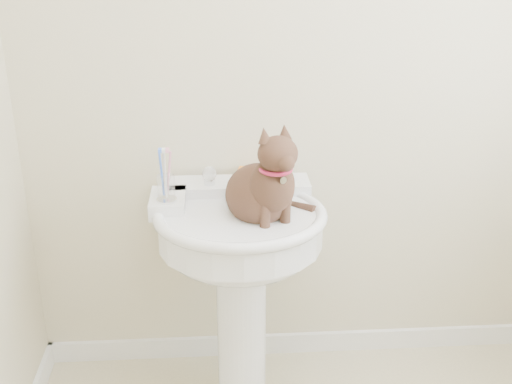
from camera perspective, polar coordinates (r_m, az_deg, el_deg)
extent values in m
cube|color=white|center=(2.86, 4.60, -13.16)|extent=(2.20, 0.02, 0.09)
cylinder|color=white|center=(2.43, -1.29, -12.27)|extent=(0.18, 0.18, 0.64)
cylinder|color=white|center=(2.22, -1.39, -3.38)|extent=(0.57, 0.57, 0.12)
ellipsoid|color=white|center=(2.25, -1.37, -4.79)|extent=(0.52, 0.45, 0.20)
torus|color=white|center=(2.19, -1.40, -2.06)|extent=(0.60, 0.60, 0.04)
cube|color=white|center=(2.37, -1.62, 0.33)|extent=(0.53, 0.14, 0.06)
cube|color=white|center=(2.27, -7.83, -0.98)|extent=(0.12, 0.19, 0.06)
cylinder|color=silver|center=(2.32, -1.59, 1.10)|extent=(0.05, 0.05, 0.05)
cylinder|color=silver|center=(2.26, -1.55, 1.34)|extent=(0.04, 0.04, 0.14)
sphere|color=white|center=(2.33, -4.33, 1.68)|extent=(0.06, 0.06, 0.06)
sphere|color=white|center=(2.33, 1.09, 1.81)|extent=(0.06, 0.06, 0.06)
cube|color=orange|center=(2.40, -0.54, 1.71)|extent=(0.10, 0.08, 0.03)
cylinder|color=silver|center=(2.22, -7.94, -0.68)|extent=(0.07, 0.07, 0.01)
cylinder|color=white|center=(2.20, -8.00, 0.42)|extent=(0.06, 0.06, 0.09)
cylinder|color=#3F6FEA|center=(2.18, -8.39, 1.62)|extent=(0.01, 0.01, 0.17)
cylinder|color=white|center=(2.18, -8.07, 1.63)|extent=(0.01, 0.01, 0.17)
cylinder|color=pink|center=(2.18, -7.76, 1.64)|extent=(0.01, 0.01, 0.17)
ellipsoid|color=#512C1F|center=(2.19, 0.49, -0.18)|extent=(0.23, 0.27, 0.21)
ellipsoid|color=#512C1F|center=(2.08, 0.68, 0.47)|extent=(0.15, 0.14, 0.19)
ellipsoid|color=#512C1F|center=(2.00, 0.77, 3.30)|extent=(0.13, 0.12, 0.12)
cone|color=#512C1F|center=(2.00, -0.31, 5.11)|extent=(0.05, 0.05, 0.05)
cone|color=#512C1F|center=(2.01, 1.77, 5.15)|extent=(0.05, 0.05, 0.05)
cylinder|color=#512C1F|center=(2.25, 3.51, -1.55)|extent=(0.03, 0.03, 0.24)
torus|color=maroon|center=(2.03, 0.74, 1.95)|extent=(0.11, 0.11, 0.01)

